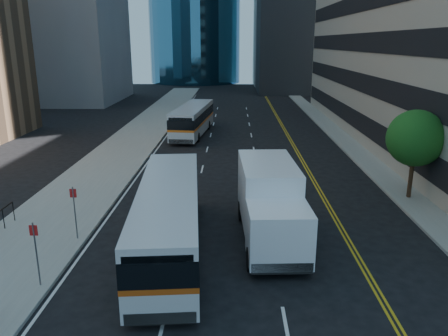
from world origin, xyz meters
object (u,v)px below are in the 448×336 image
object	(u,v)px
bus_rear	(193,119)
bus_front	(169,217)
box_truck	(270,203)
street_tree	(416,138)

from	to	relation	value
bus_rear	bus_front	bearing A→B (deg)	-81.18
box_truck	bus_front	bearing A→B (deg)	-167.96
bus_front	bus_rear	size ratio (longest dim) A/B	1.04
bus_front	box_truck	bearing A→B (deg)	10.07
street_tree	bus_front	world-z (taller)	street_tree
bus_front	street_tree	bearing A→B (deg)	22.64
street_tree	bus_front	xyz separation A→B (m)	(-13.00, -6.83, -2.03)
street_tree	box_truck	distance (m)	10.40
bus_front	bus_rear	bearing A→B (deg)	87.80
bus_front	box_truck	xyz separation A→B (m)	(4.44, 1.20, 0.22)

